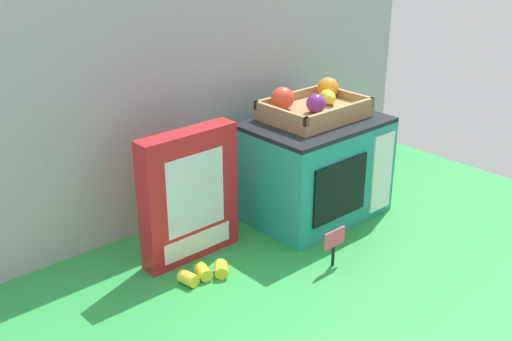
# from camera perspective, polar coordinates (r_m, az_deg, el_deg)

# --- Properties ---
(ground_plane) EXTENTS (1.70, 1.70, 0.00)m
(ground_plane) POSITION_cam_1_polar(r_m,az_deg,el_deg) (1.73, 0.49, -5.56)
(ground_plane) COLOR green
(ground_plane) RESTS_ON ground
(display_back_panel) EXTENTS (1.61, 0.03, 0.72)m
(display_back_panel) POSITION_cam_1_polar(r_m,az_deg,el_deg) (1.76, -4.63, 7.57)
(display_back_panel) COLOR #A0A3A8
(display_back_panel) RESTS_ON ground
(toy_microwave) EXTENTS (0.38, 0.28, 0.28)m
(toy_microwave) POSITION_cam_1_polar(r_m,az_deg,el_deg) (1.78, 5.36, 0.20)
(toy_microwave) COLOR teal
(toy_microwave) RESTS_ON ground
(food_groups_crate) EXTENTS (0.27, 0.20, 0.09)m
(food_groups_crate) POSITION_cam_1_polar(r_m,az_deg,el_deg) (1.75, 5.23, 5.79)
(food_groups_crate) COLOR #A37F51
(food_groups_crate) RESTS_ON toy_microwave
(cookie_set_box) EXTENTS (0.26, 0.06, 0.34)m
(cookie_set_box) POSITION_cam_1_polar(r_m,az_deg,el_deg) (1.55, -6.08, -2.31)
(cookie_set_box) COLOR red
(cookie_set_box) RESTS_ON ground
(price_sign) EXTENTS (0.07, 0.01, 0.10)m
(price_sign) POSITION_cam_1_polar(r_m,az_deg,el_deg) (1.55, 7.14, -6.49)
(price_sign) COLOR black
(price_sign) RESTS_ON ground
(loose_toy_banana) EXTENTS (0.13, 0.07, 0.03)m
(loose_toy_banana) POSITION_cam_1_polar(r_m,az_deg,el_deg) (1.52, -4.72, -9.31)
(loose_toy_banana) COLOR yellow
(loose_toy_banana) RESTS_ON ground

